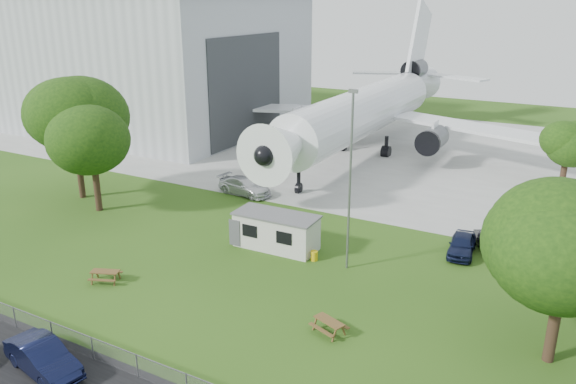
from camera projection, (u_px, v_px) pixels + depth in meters
The scene contains 17 objects.
ground at pixel (194, 278), 36.82m from camera, with size 160.00×160.00×0.00m, color #3D651C.
concrete_apron at pixel (388, 150), 68.30m from camera, with size 120.00×46.00×0.03m, color #B7B7B2.
hangar at pixel (135, 57), 80.91m from camera, with size 43.00×31.00×18.55m.
airliner at pixel (368, 108), 65.73m from camera, with size 46.36×47.73×17.69m.
site_cabin at pixel (276, 231), 40.93m from camera, with size 6.78×2.85×2.62m.
picnic_west at pixel (106, 282), 36.34m from camera, with size 1.80×1.50×0.76m, color brown, non-canonical shape.
picnic_east at pixel (329, 332), 30.78m from camera, with size 1.80×1.50×0.76m, color brown, non-canonical shape.
fence at pixel (80, 353), 28.95m from camera, with size 58.00×0.04×1.30m, color gray.
lamp_mast at pixel (350, 184), 36.27m from camera, with size 0.16×0.16×12.00m, color slate.
tree_west_big at pixel (73, 119), 49.53m from camera, with size 8.59×8.59×11.60m.
tree_west_small at pixel (92, 141), 46.70m from camera, with size 7.16×7.16×9.75m.
tree_east_front at pixel (567, 248), 26.42m from camera, with size 7.31×7.31×9.87m.
tree_far_apron at pixel (568, 145), 51.57m from camera, with size 5.35×5.35×7.30m.
car_centre_sedan at pixel (43, 358), 27.29m from camera, with size 1.69×4.84×1.60m, color black.
car_ne_hatch at pixel (462, 245), 40.02m from camera, with size 1.73×4.31×1.47m, color black.
car_ne_sedan at pixel (490, 243), 40.50m from camera, with size 1.35×3.87×1.28m, color black.
car_apron_van at pixel (245, 186), 52.41m from camera, with size 2.22×5.45×1.58m, color silver.
Camera 1 is at (21.32, -25.93, 17.30)m, focal length 35.00 mm.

